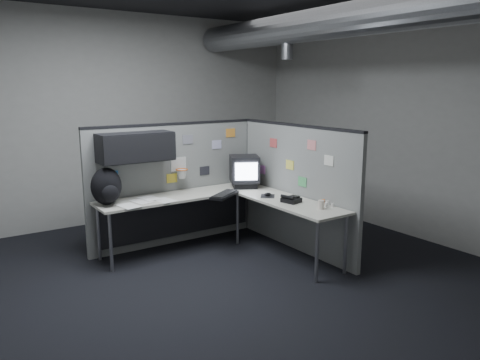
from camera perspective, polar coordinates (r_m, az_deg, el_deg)
room at (r=5.43m, az=4.17°, el=11.31°), size 5.62×5.62×3.22m
partition_back at (r=6.17m, az=-9.07°, el=0.94°), size 2.44×0.42×1.63m
partition_right at (r=6.08m, az=6.79°, el=-0.85°), size 0.07×2.23×1.63m
desk at (r=5.97m, az=-3.30°, el=-3.05°), size 2.31×2.11×0.73m
monitor at (r=6.42m, az=0.54°, el=1.11°), size 0.51×0.51×0.43m
keyboard at (r=5.91m, az=-1.91°, el=-1.80°), size 0.52×0.42×0.04m
mouse at (r=5.92m, az=3.39°, el=-1.85°), size 0.26×0.27×0.05m
phone at (r=5.64m, az=6.23°, el=-2.38°), size 0.22×0.23×0.09m
bottles at (r=5.53m, az=10.53°, el=-2.85°), size 0.12×0.15×0.07m
cup at (r=5.38m, az=9.86°, el=-2.99°), size 0.08×0.08×0.10m
papers at (r=5.75m, az=-11.34°, el=-2.57°), size 0.72×0.52×0.01m
backpack at (r=5.67m, az=-15.95°, el=-0.82°), size 0.43×0.43×0.44m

